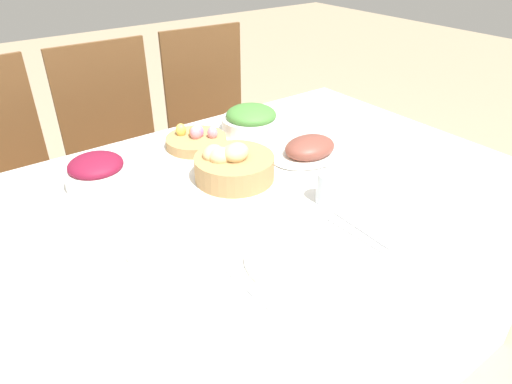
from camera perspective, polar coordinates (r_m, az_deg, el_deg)
ground_plane at (r=1.82m, az=-2.29°, el=-20.66°), size 12.00×12.00×0.00m
dining_table at (r=1.54m, az=-2.58°, el=-12.14°), size 1.78×1.08×0.74m
chair_far_left at (r=2.05m, az=-28.80°, el=0.61°), size 0.45×0.45×0.98m
chair_far_center at (r=2.14m, az=-16.31°, el=4.61°), size 0.43×0.43×0.98m
chair_far_right at (r=2.33m, az=-4.97°, el=8.01°), size 0.45×0.45×0.98m
bread_basket at (r=1.38m, az=-2.91°, el=3.40°), size 0.24×0.24×0.12m
egg_basket at (r=1.61m, az=-7.47°, el=6.50°), size 0.21×0.21×0.08m
ham_platter at (r=1.54m, az=6.72°, el=5.36°), size 0.28×0.20×0.07m
beet_salad_bowl at (r=1.41m, az=-19.25°, el=2.33°), size 0.19×0.19×0.10m
green_salad_bowl at (r=1.72m, az=-0.60°, el=9.07°), size 0.22×0.22×0.09m
dinner_plate at (r=1.08m, az=5.94°, el=-8.15°), size 0.28×0.28×0.01m
fork at (r=1.00m, az=-1.25°, el=-11.87°), size 0.02×0.20×0.00m
knife at (r=1.18m, az=11.94°, el=-5.09°), size 0.02×0.20×0.00m
spoon at (r=1.20m, az=12.91°, el=-4.56°), size 0.02×0.20×0.00m
drinking_cup at (r=1.28m, az=8.99°, el=0.55°), size 0.07×0.07×0.09m
butter_dish at (r=1.09m, az=-12.59°, el=-7.84°), size 0.11×0.07×0.03m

